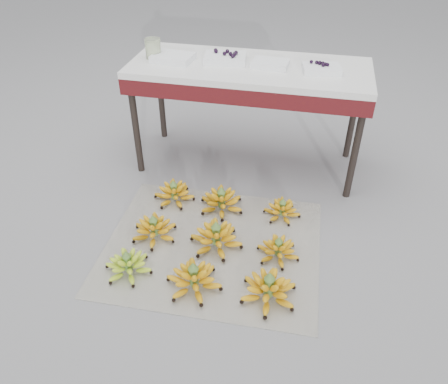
% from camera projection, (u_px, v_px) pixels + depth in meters
% --- Properties ---
extents(ground, '(60.00, 60.00, 0.00)m').
position_uv_depth(ground, '(199.00, 236.00, 2.66)').
color(ground, gray).
rests_on(ground, ground).
extents(newspaper_mat, '(1.28, 1.08, 0.01)m').
position_uv_depth(newspaper_mat, '(213.00, 246.00, 2.59)').
color(newspaper_mat, silver).
rests_on(newspaper_mat, ground).
extents(bunch_front_left, '(0.33, 0.33, 0.16)m').
position_uv_depth(bunch_front_left, '(128.00, 265.00, 2.38)').
color(bunch_front_left, '#87BF25').
rests_on(bunch_front_left, newspaper_mat).
extents(bunch_front_center, '(0.36, 0.36, 0.18)m').
position_uv_depth(bunch_front_center, '(194.00, 279.00, 2.29)').
color(bunch_front_center, '#DEA504').
rests_on(bunch_front_center, newspaper_mat).
extents(bunch_front_right, '(0.35, 0.35, 0.18)m').
position_uv_depth(bunch_front_right, '(269.00, 289.00, 2.24)').
color(bunch_front_right, '#DEA504').
rests_on(bunch_front_right, newspaper_mat).
extents(bunch_mid_left, '(0.36, 0.36, 0.17)m').
position_uv_depth(bunch_mid_left, '(154.00, 229.00, 2.62)').
color(bunch_mid_left, '#DEA504').
rests_on(bunch_mid_left, newspaper_mat).
extents(bunch_mid_center, '(0.40, 0.40, 0.19)m').
position_uv_depth(bunch_mid_center, '(216.00, 238.00, 2.55)').
color(bunch_mid_center, '#DEA504').
rests_on(bunch_mid_center, newspaper_mat).
extents(bunch_mid_right, '(0.32, 0.32, 0.15)m').
position_uv_depth(bunch_mid_right, '(278.00, 250.00, 2.48)').
color(bunch_mid_right, '#DEA504').
rests_on(bunch_mid_right, newspaper_mat).
extents(bunch_back_left, '(0.33, 0.33, 0.16)m').
position_uv_depth(bunch_back_left, '(174.00, 193.00, 2.91)').
color(bunch_back_left, '#DEA504').
rests_on(bunch_back_left, newspaper_mat).
extents(bunch_back_center, '(0.37, 0.37, 0.18)m').
position_uv_depth(bunch_back_center, '(221.00, 201.00, 2.83)').
color(bunch_back_center, '#DEA504').
rests_on(bunch_back_center, newspaper_mat).
extents(bunch_back_right, '(0.29, 0.29, 0.14)m').
position_uv_depth(bunch_back_right, '(282.00, 210.00, 2.78)').
color(bunch_back_right, '#DEA504').
rests_on(bunch_back_right, newspaper_mat).
extents(vendor_table, '(1.59, 0.64, 0.76)m').
position_uv_depth(vendor_table, '(249.00, 78.00, 2.93)').
color(vendor_table, black).
rests_on(vendor_table, ground).
extents(tray_far_left, '(0.29, 0.22, 0.04)m').
position_uv_depth(tray_far_left, '(173.00, 58.00, 2.92)').
color(tray_far_left, silver).
rests_on(tray_far_left, vendor_table).
extents(tray_left, '(0.30, 0.23, 0.07)m').
position_uv_depth(tray_left, '(225.00, 58.00, 2.91)').
color(tray_left, silver).
rests_on(tray_left, vendor_table).
extents(tray_right, '(0.24, 0.18, 0.04)m').
position_uv_depth(tray_right, '(270.00, 64.00, 2.84)').
color(tray_right, silver).
rests_on(tray_right, vendor_table).
extents(tray_far_right, '(0.26, 0.21, 0.06)m').
position_uv_depth(tray_far_right, '(322.00, 68.00, 2.77)').
color(tray_far_right, silver).
rests_on(tray_far_right, vendor_table).
extents(glass_jar, '(0.11, 0.11, 0.13)m').
position_uv_depth(glass_jar, '(153.00, 49.00, 2.94)').
color(glass_jar, beige).
rests_on(glass_jar, vendor_table).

